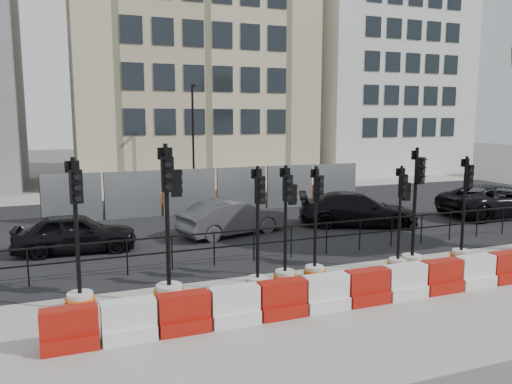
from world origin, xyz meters
name	(u,v)px	position (x,y,z in m)	size (l,w,h in m)	color
ground	(309,269)	(0.00, 0.00, 0.00)	(120.00, 120.00, 0.00)	#51514C
sidewalk_near	(371,306)	(0.00, -3.00, 0.01)	(40.00, 6.00, 0.02)	gray
road	(231,221)	(0.00, 7.00, 0.01)	(40.00, 14.00, 0.03)	black
sidewalk_far	(181,191)	(0.00, 16.00, 0.01)	(40.00, 4.00, 0.02)	gray
building_cream	(188,46)	(2.00, 21.99, 9.00)	(15.00, 10.06, 18.00)	beige
building_white	(376,69)	(17.00, 21.99, 8.00)	(12.00, 9.06, 16.00)	silver
kerb_railing	(291,236)	(0.00, 1.20, 0.69)	(18.00, 0.04, 1.00)	black
heras_fencing	(223,195)	(0.57, 9.86, 0.65)	(14.33, 1.72, 2.00)	gray
lamp_post_far	(193,136)	(0.50, 14.98, 3.22)	(0.12, 0.56, 6.00)	black
barrier_row	(367,288)	(0.00, -2.80, 0.37)	(13.60, 0.50, 0.80)	#AA140D
traffic_signal_a	(79,280)	(-6.05, -0.90, 0.70)	(0.66, 0.66, 3.37)	silver
traffic_signal_b	(169,267)	(-4.14, -1.16, 0.86)	(0.71, 0.71, 3.63)	silver
traffic_signal_c	(258,267)	(-2.01, -1.19, 0.63)	(0.60, 0.60, 3.07)	silver
traffic_signal_d	(286,257)	(-1.16, -0.94, 0.72)	(0.60, 0.60, 3.04)	silver
traffic_signal_e	(315,257)	(-0.28, -0.85, 0.61)	(0.58, 0.58, 2.97)	silver
traffic_signal_f	(399,247)	(2.19, -1.04, 0.70)	(0.57, 0.57, 2.92)	silver
traffic_signal_g	(413,245)	(2.64, -1.07, 0.70)	(0.67, 0.67, 3.40)	silver
traffic_signal_h	(462,241)	(4.42, -1.02, 0.64)	(0.61, 0.61, 3.10)	silver
car_a	(75,233)	(-6.01, 4.20, 0.63)	(3.77, 1.70, 1.26)	black
car_b	(232,217)	(-0.69, 4.70, 0.65)	(4.14, 2.35, 1.29)	#424246
car_c	(358,209)	(4.34, 4.36, 0.66)	(4.92, 3.59, 1.32)	black
car_d	(498,201)	(10.89, 3.78, 0.70)	(5.16, 2.58, 1.40)	black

